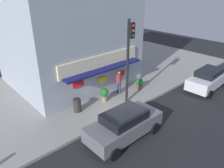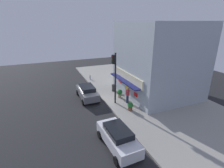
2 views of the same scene
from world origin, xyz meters
name	(u,v)px [view 2 (image 2 of 2)]	position (x,y,z in m)	size (l,w,h in m)	color
ground_plane	(103,101)	(0.00, 0.00, 0.00)	(49.02, 49.02, 0.00)	#232326
sidewalk	(144,93)	(0.00, 5.83, 0.09)	(32.68, 11.65, 0.17)	gray
corner_building	(158,59)	(0.69, 6.98, 4.58)	(9.01, 9.04, 8.83)	#9EA8B2
traffic_light	(115,72)	(1.43, 0.89, 3.82)	(0.32, 0.58, 5.73)	black
fire_hydrant	(90,77)	(-7.89, 0.66, 0.53)	(0.46, 0.22, 0.75)	#B2B2B7
trash_can	(114,88)	(-1.89, 2.23, 0.63)	(0.51, 0.51, 0.91)	#2D2D2D
pedestrian	(128,95)	(1.93, 2.29, 1.16)	(0.52, 0.40, 1.81)	navy
potted_plant_by_doorway	(120,93)	(0.29, 2.08, 0.78)	(0.64, 0.64, 1.02)	gray
potted_plant_by_window	(130,106)	(3.66, 1.73, 0.67)	(0.58, 0.58, 0.89)	brown
parked_car_grey	(87,92)	(-1.35, -1.53, 0.84)	(4.44, 2.08, 1.61)	slate
parked_car_white	(118,137)	(8.10, -1.69, 0.85)	(4.49, 2.12, 1.64)	silver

